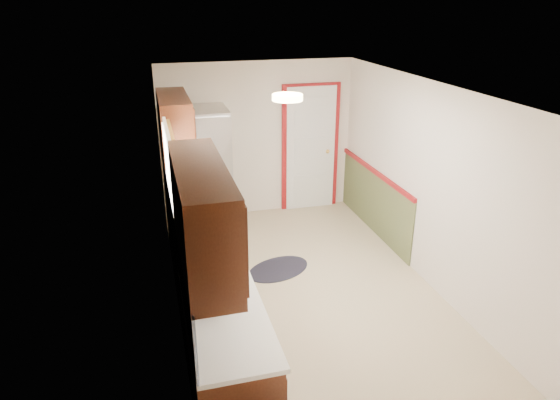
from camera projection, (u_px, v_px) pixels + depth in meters
room_shell at (308, 198)px, 5.53m from camera, size 3.20×5.20×2.52m
kitchen_run at (202, 255)px, 5.11m from camera, size 0.63×4.00×2.20m
back_wall_trim at (324, 159)px, 7.86m from camera, size 1.12×2.30×2.08m
ceiling_fixture at (287, 97)px, 4.84m from camera, size 0.30×0.30×0.06m
microwave at (215, 267)px, 4.27m from camera, size 0.39×0.56×0.35m
refrigerator at (201, 176)px, 6.95m from camera, size 0.80×0.79×1.90m
rug at (278, 269)px, 6.44m from camera, size 1.01×0.85×0.01m
cooktop at (192, 198)px, 6.18m from camera, size 0.52×0.63×0.02m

